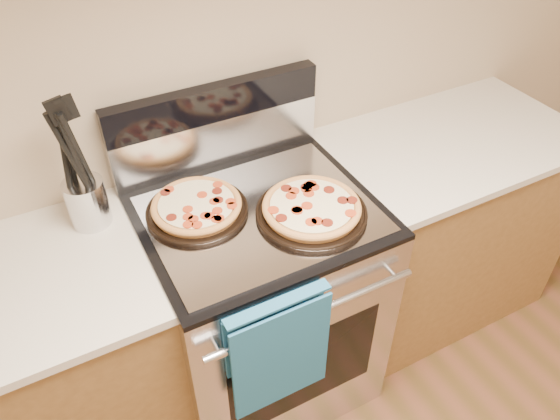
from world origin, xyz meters
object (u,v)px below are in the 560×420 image
pepperoni_pizza_back (197,207)px  pepperoni_pizza_front (312,209)px  range_body (260,303)px  utensil_crock (87,202)px

pepperoni_pizza_back → pepperoni_pizza_front: bearing=-29.9°
range_body → pepperoni_pizza_front: (0.14, -0.11, 0.50)m
range_body → utensil_crock: utensil_crock is taller
range_body → pepperoni_pizza_front: 0.53m
range_body → pepperoni_pizza_front: pepperoni_pizza_front is taller
pepperoni_pizza_front → pepperoni_pizza_back: bearing=150.1°
pepperoni_pizza_back → pepperoni_pizza_front: 0.37m
range_body → pepperoni_pizza_back: size_ratio=2.79×
utensil_crock → pepperoni_pizza_back: bearing=-23.8°
pepperoni_pizza_back → utensil_crock: (-0.31, 0.13, 0.04)m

